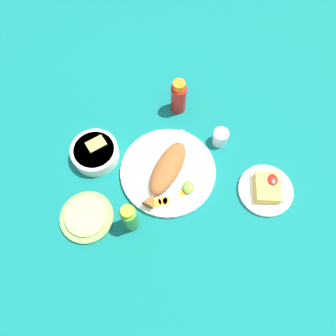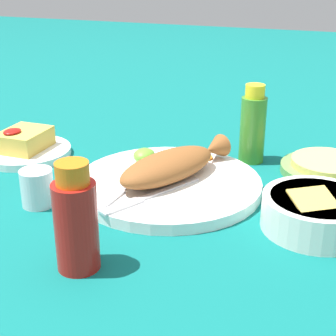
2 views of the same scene
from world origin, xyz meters
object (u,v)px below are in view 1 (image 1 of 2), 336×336
Objects in this scene: main_plate at (168,172)px; tortilla_plate at (87,217)px; side_plate_fries at (265,190)px; salt_cup at (220,138)px; hot_sauce_bottle_red at (179,97)px; hot_sauce_bottle_green at (130,218)px; fork_near at (171,149)px; fork_far at (184,154)px; guacamole_bowl at (95,152)px; fried_fish at (166,171)px.

tortilla_plate is at bearing 123.76° from main_plate.
salt_cup is at bearing 39.54° from side_plate_fries.
main_plate reaches higher than tortilla_plate.
hot_sauce_bottle_red is 0.96× the size of hot_sauce_bottle_green.
fork_near is 0.34m from tortilla_plate.
fork_far is (0.06, -0.05, 0.01)m from main_plate.
guacamole_bowl is at bearing 96.70° from fork_far.
fork_near is 2.94× the size of salt_cup.
fried_fish is 0.09m from fork_far.
main_plate is 1.79× the size of side_plate_fries.
fork_far reaches higher than side_plate_fries.
fork_near reaches higher than tortilla_plate.
fried_fish is 1.73× the size of hot_sauce_bottle_red.
side_plate_fries is at bearing -108.45° from fork_far.
hot_sauce_bottle_green reaches higher than fried_fish.
fried_fish is 1.29× the size of fork_far.
hot_sauce_bottle_green is at bearing 151.48° from fork_far.
fried_fish reaches higher than fork_far.
hot_sauce_bottle_red reaches higher than side_plate_fries.
tortilla_plate is (-0.24, 0.25, -0.01)m from fork_near.
fork_far is (0.07, -0.06, -0.02)m from fried_fish.
fork_far is at bearing -82.87° from fork_near.
main_plate is at bearing 80.85° from side_plate_fries.
main_plate is 1.80× the size of fork_near.
fried_fish reaches higher than guacamole_bowl.
hot_sauce_bottle_green is (-0.42, 0.13, 0.00)m from hot_sauce_bottle_red.
hot_sauce_bottle_red reaches higher than salt_cup.
main_plate is at bearing 0.00° from fried_fish.
hot_sauce_bottle_red reaches higher than tortilla_plate.
fork_far is 1.33× the size of hot_sauce_bottle_red.
side_plate_fries is 0.56m from guacamole_bowl.
fork_far is 0.29m from guacamole_bowl.
fried_fish is 0.09m from fork_near.
fried_fish reaches higher than salt_cup.
tortilla_plate is at bearing 84.97° from hot_sauce_bottle_green.
hot_sauce_bottle_red is at bearing 17.50° from fried_fish.
salt_cup is (0.13, -0.17, -0.02)m from fried_fish.
guacamole_bowl is (-0.20, 0.26, -0.04)m from hot_sauce_bottle_red.
main_plate is 0.03m from fried_fish.
hot_sauce_bottle_red is at bearing 43.53° from side_plate_fries.
hot_sauce_bottle_green reaches higher than fork_near.
main_plate is 1.64× the size of fork_far.
fork_near is 1.04× the size of tortilla_plate.
hot_sauce_bottle_green is 0.40m from salt_cup.
hot_sauce_bottle_red reaches higher than fried_fish.
hot_sauce_bottle_green is 0.15m from tortilla_plate.
side_plate_fries is (-0.11, -0.26, -0.01)m from fork_far.
fried_fish is 0.22m from salt_cup.
fork_near is (0.09, -0.01, -0.02)m from fried_fish.
guacamole_bowl is at bearing 125.31° from fork_near.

